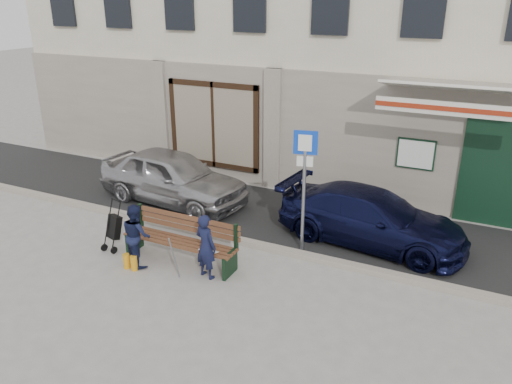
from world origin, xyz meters
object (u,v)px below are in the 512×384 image
Objects in this scene: man at (206,246)px; bench at (178,240)px; woman at (137,235)px; parking_sign at (304,173)px; stroller at (114,228)px; car_navy at (371,217)px; car_silver at (173,177)px.

bench is at bearing -3.40° from man.
bench is 0.80m from woman.
parking_sign is 2.02× the size of woman.
stroller is (-1.50, -0.12, 0.01)m from bench.
car_navy is 3.63m from man.
car_navy is at bearing 25.62° from parking_sign.
car_silver reaches higher than stroller.
bench is at bearing 19.86° from stroller.
parking_sign reaches higher than stroller.
car_navy is 1.66× the size of bench.
parking_sign is (-1.18, -0.95, 1.11)m from car_navy.
car_silver is 3.79× the size of stroller.
parking_sign is at bearing 37.31° from bench.
stroller is at bearing -167.85° from parking_sign.
woman is at bearing -4.57° from stroller.
man is (-1.21, -1.78, -1.05)m from parking_sign.
bench is 0.85m from man.
bench is 1.90× the size of man.
car_silver is 1.00× the size of car_navy.
car_silver reaches higher than car_navy.
car_navy is (5.06, -0.04, -0.10)m from car_silver.
bench is at bearing -155.69° from parking_sign.
car_silver reaches higher than bench.
parking_sign is 3.47m from woman.
man reaches higher than car_navy.
stroller is (-3.51, -1.65, -1.22)m from parking_sign.
car_navy is 4.04m from bench.
stroller is at bearing -175.50° from bench.
man is 1.21× the size of stroller.
parking_sign is 1.06× the size of bench.
man is (2.66, -2.77, -0.04)m from car_silver.
parking_sign is at bearing 40.51° from stroller.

